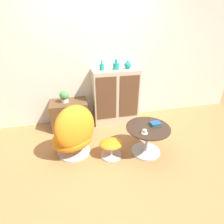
{
  "coord_description": "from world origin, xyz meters",
  "views": [
    {
      "loc": [
        -0.56,
        -2.03,
        1.87
      ],
      "look_at": [
        0.06,
        0.51,
        0.55
      ],
      "focal_mm": 28.0,
      "sensor_mm": 36.0,
      "label": 1
    }
  ],
  "objects_px": {
    "egg_chair": "(74,133)",
    "tv_console": "(70,114)",
    "ottoman": "(111,146)",
    "vase_inner_left": "(116,66)",
    "vase_inner_right": "(128,65)",
    "potted_plant": "(64,96)",
    "vase_leftmost": "(102,67)",
    "sideboard": "(115,96)",
    "coffee_table": "(147,136)",
    "book_stack": "(155,124)",
    "teacup": "(145,132)"
  },
  "relations": [
    {
      "from": "vase_leftmost",
      "to": "potted_plant",
      "type": "distance_m",
      "value": 0.89
    },
    {
      "from": "sideboard",
      "to": "vase_inner_left",
      "type": "relative_size",
      "value": 5.87
    },
    {
      "from": "coffee_table",
      "to": "vase_inner_right",
      "type": "relative_size",
      "value": 4.49
    },
    {
      "from": "sideboard",
      "to": "egg_chair",
      "type": "relative_size",
      "value": 1.26
    },
    {
      "from": "sideboard",
      "to": "tv_console",
      "type": "distance_m",
      "value": 0.98
    },
    {
      "from": "egg_chair",
      "to": "book_stack",
      "type": "xyz_separation_m",
      "value": [
        1.24,
        -0.18,
        0.1
      ]
    },
    {
      "from": "tv_console",
      "to": "vase_leftmost",
      "type": "bearing_deg",
      "value": 2.56
    },
    {
      "from": "sideboard",
      "to": "tv_console",
      "type": "bearing_deg",
      "value": -178.39
    },
    {
      "from": "tv_console",
      "to": "vase_inner_right",
      "type": "distance_m",
      "value": 1.48
    },
    {
      "from": "egg_chair",
      "to": "ottoman",
      "type": "bearing_deg",
      "value": -18.31
    },
    {
      "from": "coffee_table",
      "to": "potted_plant",
      "type": "relative_size",
      "value": 2.98
    },
    {
      "from": "vase_inner_left",
      "to": "book_stack",
      "type": "distance_m",
      "value": 1.34
    },
    {
      "from": "egg_chair",
      "to": "vase_inner_left",
      "type": "distance_m",
      "value": 1.5
    },
    {
      "from": "sideboard",
      "to": "ottoman",
      "type": "height_order",
      "value": "sideboard"
    },
    {
      "from": "book_stack",
      "to": "tv_console",
      "type": "bearing_deg",
      "value": 140.3
    },
    {
      "from": "ottoman",
      "to": "vase_inner_left",
      "type": "xyz_separation_m",
      "value": [
        0.36,
        1.1,
        0.98
      ]
    },
    {
      "from": "coffee_table",
      "to": "potted_plant",
      "type": "height_order",
      "value": "potted_plant"
    },
    {
      "from": "vase_inner_left",
      "to": "ottoman",
      "type": "bearing_deg",
      "value": -108.29
    },
    {
      "from": "tv_console",
      "to": "vase_inner_right",
      "type": "relative_size",
      "value": 4.67
    },
    {
      "from": "egg_chair",
      "to": "vase_leftmost",
      "type": "xyz_separation_m",
      "value": [
        0.62,
        0.92,
        0.77
      ]
    },
    {
      "from": "egg_chair",
      "to": "teacup",
      "type": "xyz_separation_m",
      "value": [
        0.98,
        -0.36,
        0.1
      ]
    },
    {
      "from": "potted_plant",
      "to": "book_stack",
      "type": "xyz_separation_m",
      "value": [
        1.35,
        -1.07,
        -0.17
      ]
    },
    {
      "from": "vase_leftmost",
      "to": "vase_inner_right",
      "type": "distance_m",
      "value": 0.5
    },
    {
      "from": "vase_inner_left",
      "to": "coffee_table",
      "type": "bearing_deg",
      "value": -79.65
    },
    {
      "from": "coffee_table",
      "to": "vase_leftmost",
      "type": "relative_size",
      "value": 3.75
    },
    {
      "from": "vase_inner_right",
      "to": "potted_plant",
      "type": "relative_size",
      "value": 0.66
    },
    {
      "from": "egg_chair",
      "to": "vase_inner_left",
      "type": "bearing_deg",
      "value": 45.72
    },
    {
      "from": "coffee_table",
      "to": "book_stack",
      "type": "xyz_separation_m",
      "value": [
        0.13,
        0.04,
        0.19
      ]
    },
    {
      "from": "vase_inner_left",
      "to": "potted_plant",
      "type": "bearing_deg",
      "value": -178.3
    },
    {
      "from": "tv_console",
      "to": "book_stack",
      "type": "height_order",
      "value": "tv_console"
    },
    {
      "from": "book_stack",
      "to": "coffee_table",
      "type": "bearing_deg",
      "value": -165.18
    },
    {
      "from": "coffee_table",
      "to": "vase_inner_right",
      "type": "xyz_separation_m",
      "value": [
        0.02,
        1.14,
        0.87
      ]
    },
    {
      "from": "tv_console",
      "to": "egg_chair",
      "type": "bearing_deg",
      "value": -86.58
    },
    {
      "from": "egg_chair",
      "to": "book_stack",
      "type": "bearing_deg",
      "value": -8.39
    },
    {
      "from": "coffee_table",
      "to": "vase_inner_right",
      "type": "height_order",
      "value": "vase_inner_right"
    },
    {
      "from": "egg_chair",
      "to": "potted_plant",
      "type": "xyz_separation_m",
      "value": [
        -0.11,
        0.89,
        0.27
      ]
    },
    {
      "from": "coffee_table",
      "to": "potted_plant",
      "type": "xyz_separation_m",
      "value": [
        -1.22,
        1.11,
        0.36
      ]
    },
    {
      "from": "sideboard",
      "to": "coffee_table",
      "type": "distance_m",
      "value": 1.18
    },
    {
      "from": "tv_console",
      "to": "coffee_table",
      "type": "bearing_deg",
      "value": -43.73
    },
    {
      "from": "egg_chair",
      "to": "tv_console",
      "type": "bearing_deg",
      "value": 93.42
    },
    {
      "from": "sideboard",
      "to": "vase_inner_right",
      "type": "xyz_separation_m",
      "value": [
        0.24,
        0.0,
        0.62
      ]
    },
    {
      "from": "ottoman",
      "to": "vase_leftmost",
      "type": "xyz_separation_m",
      "value": [
        0.09,
        1.1,
        0.98
      ]
    },
    {
      "from": "tv_console",
      "to": "vase_inner_right",
      "type": "xyz_separation_m",
      "value": [
        1.18,
        0.03,
        0.9
      ]
    },
    {
      "from": "egg_chair",
      "to": "ottoman",
      "type": "distance_m",
      "value": 0.6
    },
    {
      "from": "vase_leftmost",
      "to": "coffee_table",
      "type": "bearing_deg",
      "value": -67.05
    },
    {
      "from": "egg_chair",
      "to": "potted_plant",
      "type": "height_order",
      "value": "egg_chair"
    },
    {
      "from": "egg_chair",
      "to": "vase_inner_right",
      "type": "relative_size",
      "value": 5.82
    },
    {
      "from": "coffee_table",
      "to": "vase_inner_right",
      "type": "distance_m",
      "value": 1.43
    },
    {
      "from": "egg_chair",
      "to": "vase_leftmost",
      "type": "relative_size",
      "value": 4.86
    },
    {
      "from": "vase_inner_left",
      "to": "sideboard",
      "type": "bearing_deg",
      "value": -161.19
    }
  ]
}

